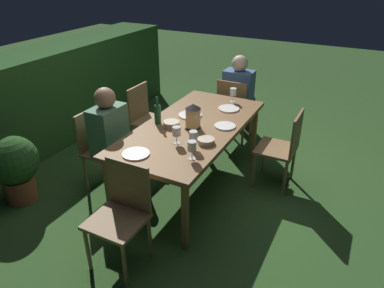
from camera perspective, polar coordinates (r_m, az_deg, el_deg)
The scene contains 23 objects.
ground_plane at distance 4.02m, azimuth 0.00°, elevation -6.44°, with size 16.00×16.00×0.00m, color #2D5123.
dining_table at distance 3.68m, azimuth 0.00°, elevation 2.31°, with size 1.94×0.94×0.73m.
chair_head_far at distance 4.78m, azimuth 6.70°, elevation 5.82°, with size 0.40×0.42×0.87m.
person_in_blue at distance 4.90m, azimuth 7.63°, elevation 8.22°, with size 0.48×0.38×1.15m.
chair_side_right_b at distance 4.50m, azimuth -7.24°, elevation 4.36°, with size 0.42×0.40×0.87m.
chair_side_left_b at distance 3.88m, azimuth 14.37°, elevation -0.33°, with size 0.42×0.40×0.87m.
chair_side_right_a at distance 3.89m, azimuth -14.36°, elevation -0.30°, with size 0.42×0.40×0.87m.
person_in_green at distance 3.70m, azimuth -12.32°, elevation 1.13°, with size 0.38×0.47×1.15m.
chair_head_near at distance 2.91m, azimuth -11.19°, elevation -10.45°, with size 0.40×0.42×0.87m.
lantern_centerpiece at distance 3.52m, azimuth 0.17°, elevation 4.67°, with size 0.15×0.15×0.27m.
green_bottle_on_table at distance 3.67m, azimuth -5.53°, elevation 4.87°, with size 0.07×0.07×0.29m.
wine_glass_a at distance 2.99m, azimuth -0.00°, elevation -0.46°, with size 0.08×0.08×0.17m.
wine_glass_b at distance 3.25m, azimuth -2.49°, elevation 1.93°, with size 0.08×0.08×0.17m.
wine_glass_c at distance 3.16m, azimuth 0.20°, elevation 1.20°, with size 0.08×0.08×0.17m.
wine_glass_d at distance 4.26m, azimuth 6.59°, elevation 8.19°, with size 0.08×0.08×0.17m.
plate_a at distance 3.88m, azimuth -0.30°, elevation 4.64°, with size 0.25×0.25×0.01m, color white.
plate_b at distance 3.15m, azimuth -8.96°, elevation -1.56°, with size 0.24×0.24×0.01m, color white.
plate_c at distance 3.64m, azimuth 5.31°, elevation 2.89°, with size 0.22×0.22×0.01m, color white.
plate_d at distance 4.07m, azimuth 5.90°, elevation 5.64°, with size 0.24×0.24×0.01m, color white.
bowl_olives at distance 3.62m, azimuth -3.31°, elevation 3.25°, with size 0.16×0.16×0.06m.
bowl_bread at distance 3.29m, azimuth 2.25°, elevation 0.52°, with size 0.16×0.16×0.05m.
hedge_backdrop at distance 5.06m, azimuth -23.49°, elevation 6.44°, with size 4.79×0.73×1.22m, color #234C1E.
potted_plant_corner at distance 3.98m, azimuth -26.55°, elevation -3.07°, with size 0.49×0.49×0.72m.
Camera 1 is at (-2.96, -1.51, 2.26)m, focal length 33.36 mm.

